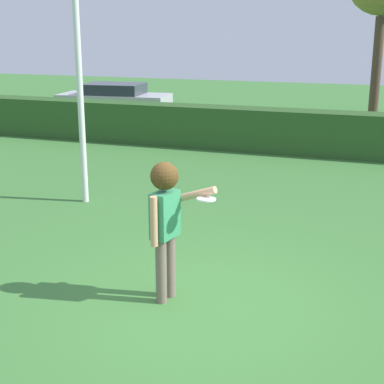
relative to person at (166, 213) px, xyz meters
The scene contains 6 objects.
ground_plane 1.21m from the person, ahead, with size 60.00×60.00×0.00m, color #3D7736.
person is the anchor object (origin of this frame).
frisbee 0.56m from the person, ahead, with size 0.23×0.23×0.03m.
lamppost 5.26m from the person, 132.00° to the left, with size 0.24×0.24×6.55m.
hedge_row 9.44m from the person, 87.65° to the left, with size 28.01×0.90×1.17m, color #2B5122.
parked_car_silver 15.87m from the person, 119.04° to the left, with size 4.35×2.16×1.25m.
Camera 1 is at (2.16, -6.28, 3.35)m, focal length 54.34 mm.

